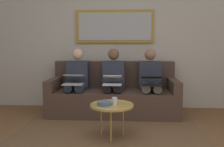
{
  "coord_description": "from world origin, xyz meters",
  "views": [
    {
      "loc": [
        -0.24,
        2.21,
        1.19
      ],
      "look_at": [
        0.0,
        -1.7,
        0.75
      ],
      "focal_mm": 39.75,
      "sensor_mm": 36.0,
      "label": 1
    }
  ],
  "objects": [
    {
      "name": "framed_mirror",
      "position": [
        0.0,
        -2.51,
        1.55
      ],
      "size": [
        1.46,
        0.05,
        0.61
      ],
      "color": "#B7892D"
    },
    {
      "name": "laptop_black",
      "position": [
        -0.64,
        -1.8,
        0.63
      ],
      "size": [
        0.33,
        0.34,
        0.15
      ],
      "color": "black"
    },
    {
      "name": "wall_rear",
      "position": [
        0.0,
        -2.6,
        1.3
      ],
      "size": [
        6.0,
        0.12,
        2.6
      ],
      "primitive_type": "cube",
      "color": "beige",
      "rests_on": "ground_plane"
    },
    {
      "name": "laptop_silver",
      "position": [
        0.64,
        -1.81,
        0.63
      ],
      "size": [
        0.33,
        0.38,
        0.16
      ],
      "color": "silver"
    },
    {
      "name": "bowl",
      "position": [
        0.05,
        -0.85,
        0.46
      ],
      "size": [
        0.18,
        0.18,
        0.05
      ],
      "primitive_type": "cylinder",
      "color": "slate",
      "rests_on": "coffee_table"
    },
    {
      "name": "couch",
      "position": [
        0.0,
        -2.12,
        0.31
      ],
      "size": [
        2.2,
        0.9,
        0.9
      ],
      "color": "#4C382D",
      "rests_on": "ground_plane"
    },
    {
      "name": "person_left",
      "position": [
        -0.64,
        -2.05,
        0.61
      ],
      "size": [
        0.38,
        0.58,
        1.14
      ],
      "color": "#2D3342",
      "rests_on": "couch"
    },
    {
      "name": "area_rug",
      "position": [
        0.0,
        -0.85,
        0.0
      ],
      "size": [
        2.6,
        1.8,
        0.01
      ],
      "primitive_type": "cube",
      "color": "brown",
      "rests_on": "ground_plane"
    },
    {
      "name": "cup",
      "position": [
        -0.08,
        -0.92,
        0.48
      ],
      "size": [
        0.07,
        0.07,
        0.09
      ],
      "primitive_type": "cylinder",
      "color": "silver",
      "rests_on": "coffee_table"
    },
    {
      "name": "coffee_table",
      "position": [
        -0.05,
        -0.9,
        0.42
      ],
      "size": [
        0.56,
        0.56,
        0.45
      ],
      "color": "tan",
      "rests_on": "ground_plane"
    },
    {
      "name": "person_right",
      "position": [
        0.64,
        -2.05,
        0.61
      ],
      "size": [
        0.38,
        0.58,
        1.14
      ],
      "color": "#2D3342",
      "rests_on": "couch"
    },
    {
      "name": "person_middle",
      "position": [
        0.0,
        -2.05,
        0.61
      ],
      "size": [
        0.38,
        0.58,
        1.14
      ],
      "color": "#2D3342",
      "rests_on": "couch"
    },
    {
      "name": "laptop_white",
      "position": [
        0.0,
        -1.81,
        0.62
      ],
      "size": [
        0.3,
        0.34,
        0.15
      ],
      "color": "white"
    }
  ]
}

